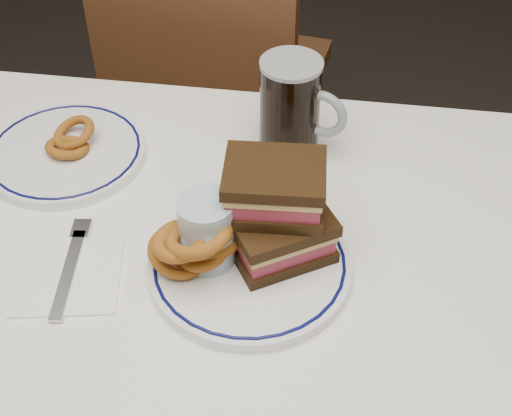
# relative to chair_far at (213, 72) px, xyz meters

# --- Properties ---
(dining_table) EXTENTS (1.27, 0.87, 0.75)m
(dining_table) POSITION_rel_chair_far_xyz_m (0.05, -0.79, 0.10)
(dining_table) COLOR white
(dining_table) RESTS_ON floor
(chair_far) EXTENTS (0.53, 0.53, 1.01)m
(chair_far) POSITION_rel_chair_far_xyz_m (0.00, 0.00, 0.00)
(chair_far) COLOR #492A17
(chair_far) RESTS_ON floor
(main_plate) EXTENTS (0.28, 0.28, 0.02)m
(main_plate) POSITION_rel_chair_far_xyz_m (0.21, -0.79, 0.21)
(main_plate) COLOR white
(main_plate) RESTS_ON dining_table
(reuben_sandwich) EXTENTS (0.17, 0.16, 0.14)m
(reuben_sandwich) POSITION_rel_chair_far_xyz_m (0.24, -0.76, 0.29)
(reuben_sandwich) COLOR black
(reuben_sandwich) RESTS_ON main_plate
(onion_rings_main) EXTENTS (0.13, 0.11, 0.10)m
(onion_rings_main) POSITION_rel_chair_far_xyz_m (0.14, -0.81, 0.26)
(onion_rings_main) COLOR brown
(onion_rings_main) RESTS_ON main_plate
(ketchup_ramekin) EXTENTS (0.05, 0.05, 0.03)m
(ketchup_ramekin) POSITION_rel_chair_far_xyz_m (0.20, -0.72, 0.24)
(ketchup_ramekin) COLOR silver
(ketchup_ramekin) RESTS_ON main_plate
(beer_mug) EXTENTS (0.14, 0.10, 0.16)m
(beer_mug) POSITION_rel_chair_far_xyz_m (0.24, -0.51, 0.29)
(beer_mug) COLOR black
(beer_mug) RESTS_ON dining_table
(water_glass) EXTENTS (0.08, 0.08, 0.12)m
(water_glass) POSITION_rel_chair_far_xyz_m (0.15, -0.79, 0.26)
(water_glass) COLOR #ABC8DC
(water_glass) RESTS_ON dining_table
(far_plate) EXTENTS (0.26, 0.26, 0.02)m
(far_plate) POSITION_rel_chair_far_xyz_m (-0.12, -0.59, 0.21)
(far_plate) COLOR white
(far_plate) RESTS_ON dining_table
(onion_rings_far) EXTENTS (0.08, 0.10, 0.05)m
(onion_rings_far) POSITION_rel_chair_far_xyz_m (-0.11, -0.58, 0.23)
(onion_rings_far) COLOR brown
(onion_rings_far) RESTS_ON far_plate
(napkin_fork) EXTENTS (0.17, 0.19, 0.01)m
(napkin_fork) POSITION_rel_chair_far_xyz_m (-0.03, -0.84, 0.21)
(napkin_fork) COLOR white
(napkin_fork) RESTS_ON dining_table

